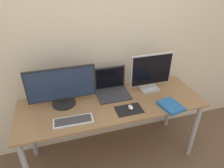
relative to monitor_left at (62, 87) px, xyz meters
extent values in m
cube|color=beige|center=(0.46, 0.26, 0.31)|extent=(7.00, 0.05, 2.50)
cube|color=olive|center=(0.46, -0.12, -0.20)|extent=(1.83, 0.63, 0.02)
cylinder|color=#99999E|center=(1.32, -0.38, -0.57)|extent=(0.05, 0.05, 0.73)
cylinder|color=#99999E|center=(-0.40, 0.14, -0.57)|extent=(0.05, 0.05, 0.73)
cylinder|color=#99999E|center=(1.32, 0.14, -0.57)|extent=(0.05, 0.05, 0.73)
cylinder|color=black|center=(0.00, 0.00, -0.18)|extent=(0.23, 0.23, 0.02)
cylinder|color=black|center=(0.00, 0.00, -0.15)|extent=(0.04, 0.04, 0.05)
cube|color=black|center=(0.00, 0.00, 0.03)|extent=(0.64, 0.02, 0.33)
cube|color=#1E2D4C|center=(0.00, -0.01, 0.03)|extent=(0.62, 0.01, 0.31)
cube|color=#B2B2B7|center=(0.92, 0.00, -0.18)|extent=(0.20, 0.14, 0.02)
cylinder|color=#B2B2B7|center=(0.92, 0.00, -0.14)|extent=(0.04, 0.04, 0.06)
cube|color=#B2B2B7|center=(0.92, 0.00, 0.05)|extent=(0.46, 0.02, 0.35)
cube|color=black|center=(0.92, -0.01, 0.05)|extent=(0.43, 0.01, 0.32)
cube|color=#333338|center=(0.51, 0.00, -0.18)|extent=(0.34, 0.26, 0.02)
cube|color=#2D2D33|center=(0.51, -0.02, -0.17)|extent=(0.28, 0.14, 0.00)
cube|color=#333338|center=(0.51, 0.13, -0.05)|extent=(0.34, 0.01, 0.25)
cube|color=black|center=(0.51, 0.12, -0.05)|extent=(0.30, 0.00, 0.22)
cube|color=silver|center=(0.05, -0.29, -0.18)|extent=(0.35, 0.14, 0.02)
cube|color=#383838|center=(0.05, -0.29, -0.17)|extent=(0.32, 0.11, 0.00)
cube|color=black|center=(0.58, -0.28, -0.19)|extent=(0.25, 0.17, 0.00)
ellipsoid|color=silver|center=(0.60, -0.27, -0.17)|extent=(0.04, 0.07, 0.04)
cube|color=#235B9E|center=(0.98, -0.36, -0.18)|extent=(0.21, 0.25, 0.03)
cube|color=white|center=(0.98, -0.36, -0.18)|extent=(0.21, 0.24, 0.02)
camera|label=1|loc=(-0.01, -1.67, 0.98)|focal=32.00mm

